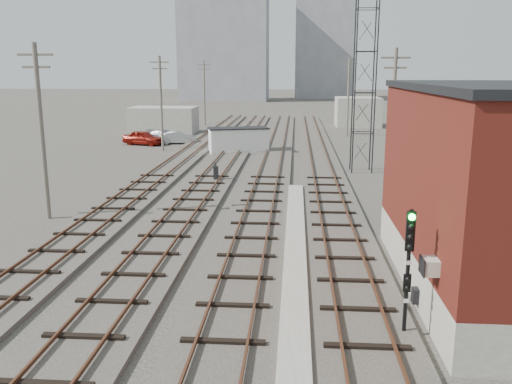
# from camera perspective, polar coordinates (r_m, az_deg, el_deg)

# --- Properties ---
(ground) EXTENTS (320.00, 320.00, 0.00)m
(ground) POSITION_cam_1_polar(r_m,az_deg,el_deg) (67.18, 3.82, 6.13)
(ground) COLOR #282621
(ground) RESTS_ON ground
(track_right) EXTENTS (3.20, 90.00, 0.39)m
(track_right) POSITION_cam_1_polar(r_m,az_deg,el_deg) (46.40, 6.70, 3.25)
(track_right) COLOR #332D28
(track_right) RESTS_ON ground
(track_mid_right) EXTENTS (3.20, 90.00, 0.39)m
(track_mid_right) POSITION_cam_1_polar(r_m,az_deg,el_deg) (46.40, 1.75, 3.33)
(track_mid_right) COLOR #332D28
(track_mid_right) RESTS_ON ground
(track_mid_left) EXTENTS (3.20, 90.00, 0.39)m
(track_mid_left) POSITION_cam_1_polar(r_m,az_deg,el_deg) (46.74, -3.16, 3.39)
(track_mid_left) COLOR #332D28
(track_mid_left) RESTS_ON ground
(track_left) EXTENTS (3.20, 90.00, 0.39)m
(track_left) POSITION_cam_1_polar(r_m,az_deg,el_deg) (47.41, -7.97, 3.42)
(track_left) COLOR #332D28
(track_left) RESTS_ON ground
(platform_curb) EXTENTS (0.90, 28.00, 0.26)m
(platform_curb) POSITION_cam_1_polar(r_m,az_deg,el_deg) (22.06, 4.13, -7.26)
(platform_curb) COLOR gray
(platform_curb) RESTS_ON ground
(brick_building) EXTENTS (6.54, 12.20, 7.22)m
(brick_building) POSITION_cam_1_polar(r_m,az_deg,el_deg) (20.42, 24.32, 0.21)
(brick_building) COLOR gray
(brick_building) RESTS_ON ground
(lattice_tower) EXTENTS (1.60, 1.60, 15.00)m
(lattice_tower) POSITION_cam_1_polar(r_m,az_deg,el_deg) (42.05, 11.37, 12.25)
(lattice_tower) COLOR black
(lattice_tower) RESTS_ON ground
(utility_pole_left_a) EXTENTS (1.80, 0.24, 9.00)m
(utility_pole_left_a) POSITION_cam_1_polar(r_m,az_deg,el_deg) (29.84, -21.66, 6.33)
(utility_pole_left_a) COLOR #595147
(utility_pole_left_a) RESTS_ON ground
(utility_pole_left_b) EXTENTS (1.80, 0.24, 9.00)m
(utility_pole_left_b) POSITION_cam_1_polar(r_m,az_deg,el_deg) (53.41, -9.97, 9.44)
(utility_pole_left_b) COLOR #595147
(utility_pole_left_b) RESTS_ON ground
(utility_pole_left_c) EXTENTS (1.80, 0.24, 9.00)m
(utility_pole_left_c) POSITION_cam_1_polar(r_m,az_deg,el_deg) (77.88, -5.46, 10.54)
(utility_pole_left_c) COLOR #595147
(utility_pole_left_c) RESTS_ON ground
(utility_pole_right_a) EXTENTS (1.80, 0.24, 9.00)m
(utility_pole_right_a) POSITION_cam_1_polar(r_m,az_deg,el_deg) (35.38, 14.18, 7.69)
(utility_pole_right_a) COLOR #595147
(utility_pole_right_a) RESTS_ON ground
(utility_pole_right_b) EXTENTS (1.80, 0.24, 9.00)m
(utility_pole_right_b) POSITION_cam_1_polar(r_m,az_deg,el_deg) (65.09, 9.69, 10.00)
(utility_pole_right_b) COLOR #595147
(utility_pole_right_b) RESTS_ON ground
(apartment_left) EXTENTS (22.00, 14.00, 30.00)m
(apartment_left) POSITION_cam_1_polar(r_m,az_deg,el_deg) (143.12, -3.33, 15.61)
(apartment_left) COLOR gray
(apartment_left) RESTS_ON ground
(apartment_right) EXTENTS (16.00, 12.00, 26.00)m
(apartment_right) POSITION_cam_1_polar(r_m,az_deg,el_deg) (157.01, 7.19, 14.54)
(apartment_right) COLOR gray
(apartment_right) RESTS_ON ground
(shed_left) EXTENTS (8.00, 5.00, 3.20)m
(shed_left) POSITION_cam_1_polar(r_m,az_deg,el_deg) (69.00, -9.69, 7.48)
(shed_left) COLOR gray
(shed_left) RESTS_ON ground
(shed_right) EXTENTS (6.00, 6.00, 4.00)m
(shed_right) POSITION_cam_1_polar(r_m,az_deg,el_deg) (77.42, 10.65, 8.29)
(shed_right) COLOR gray
(shed_right) RESTS_ON ground
(signal_mast) EXTENTS (0.40, 0.41, 3.86)m
(signal_mast) POSITION_cam_1_polar(r_m,az_deg,el_deg) (16.12, 15.74, -7.38)
(signal_mast) COLOR gray
(signal_mast) RESTS_ON ground
(switch_stand) EXTENTS (0.32, 0.32, 1.33)m
(switch_stand) POSITION_cam_1_polar(r_m,az_deg,el_deg) (37.91, -4.24, 1.99)
(switch_stand) COLOR black
(switch_stand) RESTS_ON ground
(site_trailer) EXTENTS (6.09, 3.88, 2.37)m
(site_trailer) POSITION_cam_1_polar(r_m,az_deg,el_deg) (51.57, -1.86, 5.50)
(site_trailer) COLOR white
(site_trailer) RESTS_ON ground
(car_red) EXTENTS (4.74, 3.01, 1.50)m
(car_red) POSITION_cam_1_polar(r_m,az_deg,el_deg) (58.12, -11.77, 5.61)
(car_red) COLOR maroon
(car_red) RESTS_ON ground
(car_silver) EXTENTS (4.13, 2.10, 1.30)m
(car_silver) POSITION_cam_1_polar(r_m,az_deg,el_deg) (58.47, -8.21, 5.69)
(car_silver) COLOR #A5A8AC
(car_silver) RESTS_ON ground
(car_grey) EXTENTS (4.54, 2.95, 1.22)m
(car_grey) POSITION_cam_1_polar(r_m,az_deg,el_deg) (61.17, -9.66, 5.91)
(car_grey) COLOR gray
(car_grey) RESTS_ON ground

